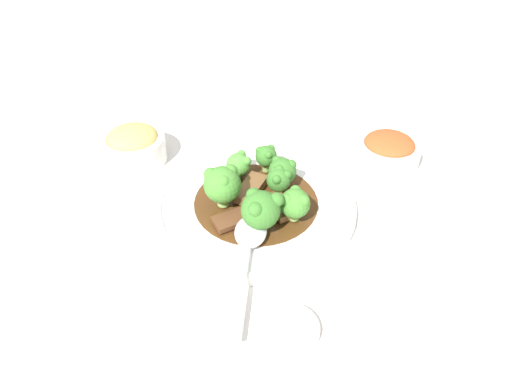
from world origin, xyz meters
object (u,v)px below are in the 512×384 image
(broccoli_floret_3, at_px, (241,164))
(side_bowl_appetizer, at_px, (134,145))
(main_plate, at_px, (256,204))
(broccoli_floret_0, at_px, (258,204))
(beef_strip_2, at_px, (253,188))
(broccoli_floret_4, at_px, (282,171))
(broccoli_floret_7, at_px, (279,180))
(side_bowl_kimchi, at_px, (388,150))
(broccoli_floret_6, at_px, (295,203))
(serving_spoon, at_px, (250,239))
(broccoli_floret_1, at_px, (261,209))
(beef_strip_1, at_px, (236,218))
(sauce_dish, at_px, (290,329))
(broccoli_floret_2, at_px, (222,184))
(broccoli_floret_5, at_px, (266,156))
(beef_strip_0, at_px, (279,206))

(broccoli_floret_3, xyz_separation_m, side_bowl_appetizer, (0.13, -0.14, -0.01))
(main_plate, distance_m, broccoli_floret_0, 0.05)
(beef_strip_2, relative_size, broccoli_floret_4, 1.51)
(main_plate, xyz_separation_m, broccoli_floret_7, (-0.04, 0.00, 0.04))
(broccoli_floret_0, height_order, side_bowl_kimchi, broccoli_floret_0)
(main_plate, xyz_separation_m, broccoli_floret_0, (0.01, 0.03, 0.03))
(broccoli_floret_6, bearing_deg, serving_spoon, 11.72)
(broccoli_floret_0, distance_m, broccoli_floret_4, 0.08)
(broccoli_floret_1, bearing_deg, broccoli_floret_4, -134.62)
(beef_strip_1, relative_size, sauce_dish, 0.92)
(side_bowl_appetizer, bearing_deg, sauce_dish, 99.62)
(sauce_dish, bearing_deg, broccoli_floret_1, -103.69)
(side_bowl_appetizer, bearing_deg, serving_spoon, 106.49)
(main_plate, distance_m, beef_strip_1, 0.06)
(broccoli_floret_2, bearing_deg, side_bowl_kimchi, 179.97)
(beef_strip_1, xyz_separation_m, side_bowl_kimchi, (-0.30, -0.04, 0.00))
(broccoli_floret_1, height_order, side_bowl_appetizer, broccoli_floret_1)
(broccoli_floret_2, xyz_separation_m, broccoli_floret_4, (-0.10, -0.00, -0.01))
(beef_strip_2, height_order, broccoli_floret_1, broccoli_floret_1)
(main_plate, bearing_deg, beef_strip_2, -100.88)
(beef_strip_2, height_order, broccoli_floret_4, broccoli_floret_4)
(side_bowl_kimchi, bearing_deg, broccoli_floret_1, 14.39)
(broccoli_floret_7, bearing_deg, sauce_dish, 65.60)
(main_plate, relative_size, side_bowl_appetizer, 2.81)
(side_bowl_appetizer, bearing_deg, broccoli_floret_1, 112.54)
(broccoli_floret_2, height_order, serving_spoon, broccoli_floret_2)
(serving_spoon, xyz_separation_m, sauce_dish, (0.01, 0.14, -0.02))
(beef_strip_2, xyz_separation_m, broccoli_floret_1, (0.02, 0.08, 0.03))
(broccoli_floret_3, distance_m, broccoli_floret_5, 0.04)
(broccoli_floret_0, relative_size, side_bowl_appetizer, 0.37)
(serving_spoon, bearing_deg, beef_strip_0, -147.54)
(main_plate, distance_m, beef_strip_2, 0.03)
(main_plate, distance_m, side_bowl_kimchi, 0.25)
(broccoli_floret_7, xyz_separation_m, side_bowl_appetizer, (0.17, -0.21, -0.01))
(broccoli_floret_7, distance_m, serving_spoon, 0.11)
(main_plate, bearing_deg, broccoli_floret_6, 116.99)
(broccoli_floret_2, distance_m, side_bowl_appetizer, 0.21)
(broccoli_floret_1, bearing_deg, beef_strip_0, -150.17)
(broccoli_floret_2, height_order, side_bowl_appetizer, broccoli_floret_2)
(beef_strip_2, distance_m, broccoli_floret_4, 0.05)
(sauce_dish, bearing_deg, beef_strip_2, -104.99)
(broccoli_floret_7, bearing_deg, broccoli_floret_4, -128.96)
(main_plate, height_order, broccoli_floret_2, broccoli_floret_2)
(broccoli_floret_5, height_order, broccoli_floret_7, broccoli_floret_5)
(side_bowl_kimchi, distance_m, side_bowl_appetizer, 0.43)
(broccoli_floret_3, distance_m, side_bowl_kimchi, 0.25)
(broccoli_floret_2, distance_m, broccoli_floret_6, 0.11)
(serving_spoon, bearing_deg, broccoli_floret_2, -89.15)
(beef_strip_2, relative_size, serving_spoon, 0.37)
(broccoli_floret_2, bearing_deg, broccoli_floret_0, 127.26)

